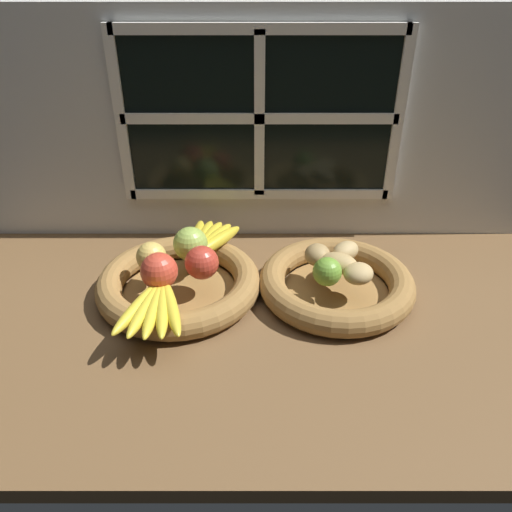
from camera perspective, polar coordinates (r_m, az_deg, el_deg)
name	(u,v)px	position (r cm, az deg, el deg)	size (l,w,h in cm)	color
ground_plane	(258,304)	(109.82, 0.24, -5.45)	(140.00, 90.00, 3.00)	brown
back_wall	(257,129)	(122.82, 0.16, 14.26)	(140.00, 4.60, 55.00)	silver
fruit_bowl_left	(177,284)	(110.12, -8.92, -3.11)	(35.37, 35.37, 5.64)	olive
fruit_bowl_right	(335,283)	(110.23, 8.91, -3.07)	(33.59, 33.59, 5.64)	olive
apple_red_front	(157,271)	(102.46, -11.12, -1.71)	(7.56, 7.56, 7.56)	#CC422D
apple_green_back	(189,244)	(110.59, -7.64, 1.35)	(7.57, 7.57, 7.57)	#99B74C
apple_golden_left	(150,257)	(108.51, -11.97, -0.11)	(6.41, 6.41, 6.41)	#DBB756
apple_red_right	(200,264)	(103.90, -6.39, -0.89)	(7.10, 7.10, 7.10)	#B73828
banana_bunch_front	(153,306)	(97.42, -11.57, -5.54)	(14.24, 19.89, 2.61)	yellow
banana_bunch_back	(206,240)	(116.38, -5.75, 1.84)	(12.29, 17.79, 2.97)	gold
potato_small	(357,273)	(105.12, 11.36, -1.93)	(6.43, 5.89, 4.08)	tan
potato_large	(337,263)	(107.36, 9.13, -0.80)	(8.25, 5.29, 4.40)	tan
potato_back	(344,251)	(111.98, 9.92, 0.54)	(7.04, 4.72, 4.17)	tan
potato_oblong	(316,255)	(109.38, 6.80, 0.15)	(6.06, 5.56, 4.64)	#A38451
lime_near	(326,272)	(102.85, 7.90, -1.76)	(5.99, 5.99, 5.99)	#6B9E33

